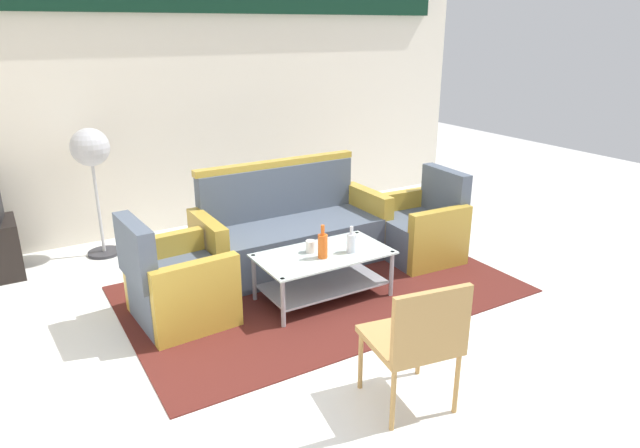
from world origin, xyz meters
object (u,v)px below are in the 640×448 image
(bottle_clear, at_px, (351,242))
(couch, at_px, (292,233))
(coffee_table, at_px, (323,269))
(wicker_chair, at_px, (418,336))
(bottle_orange, at_px, (323,245))
(armchair_left, at_px, (176,286))
(pedestal_fan, at_px, (91,155))
(armchair_right, at_px, (420,230))
(cup, at_px, (311,246))

(bottle_clear, bearing_deg, couch, 96.58)
(coffee_table, xyz_separation_m, wicker_chair, (-0.28, -1.51, 0.22))
(bottle_orange, xyz_separation_m, wicker_chair, (-0.23, -1.43, -0.02))
(armchair_left, bearing_deg, wicker_chair, 22.42)
(pedestal_fan, bearing_deg, armchair_right, -32.20)
(wicker_chair, bearing_deg, cup, 92.03)
(couch, height_order, bottle_clear, couch)
(pedestal_fan, bearing_deg, couch, -38.54)
(couch, distance_m, pedestal_fan, 2.04)
(armchair_right, bearing_deg, bottle_clear, 112.40)
(bottle_orange, bearing_deg, bottle_clear, -4.04)
(coffee_table, relative_size, wicker_chair, 1.31)
(bottle_orange, distance_m, cup, 0.16)
(bottle_orange, height_order, pedestal_fan, pedestal_fan)
(cup, distance_m, wicker_chair, 1.60)
(couch, relative_size, bottle_clear, 8.06)
(couch, relative_size, bottle_orange, 6.50)
(armchair_left, distance_m, coffee_table, 1.19)
(bottle_clear, bearing_deg, armchair_right, 19.29)
(armchair_right, relative_size, coffee_table, 0.77)
(pedestal_fan, bearing_deg, armchair_left, -82.07)
(couch, bearing_deg, armchair_right, 157.13)
(armchair_left, xyz_separation_m, bottle_clear, (1.36, -0.37, 0.21))
(armchair_left, bearing_deg, bottle_orange, 68.68)
(armchair_right, height_order, wicker_chair, armchair_right)
(cup, relative_size, pedestal_fan, 0.08)
(bottle_clear, bearing_deg, pedestal_fan, 127.89)
(bottle_clear, bearing_deg, wicker_chair, -109.18)
(bottle_clear, relative_size, cup, 2.24)
(bottle_clear, distance_m, cup, 0.34)
(armchair_left, bearing_deg, pedestal_fan, -175.74)
(bottle_clear, distance_m, pedestal_fan, 2.66)
(coffee_table, relative_size, cup, 11.00)
(couch, distance_m, bottle_clear, 0.88)
(armchair_right, distance_m, pedestal_fan, 3.24)
(couch, bearing_deg, wicker_chair, 79.91)
(armchair_left, bearing_deg, couch, 107.54)
(armchair_left, bearing_deg, armchair_right, 86.45)
(couch, distance_m, bottle_orange, 0.88)
(coffee_table, height_order, bottle_clear, bottle_clear)
(coffee_table, bearing_deg, bottle_orange, -124.79)
(bottle_clear, bearing_deg, bottle_orange, 175.96)
(armchair_left, bearing_deg, bottle_clear, 71.19)
(bottle_orange, bearing_deg, pedestal_fan, 123.27)
(cup, bearing_deg, armchair_right, 8.58)
(bottle_clear, relative_size, pedestal_fan, 0.18)
(wicker_chair, bearing_deg, bottle_orange, 90.28)
(coffee_table, bearing_deg, couch, 81.69)
(armchair_right, height_order, coffee_table, armchair_right)
(coffee_table, xyz_separation_m, pedestal_fan, (-1.39, 1.96, 0.74))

